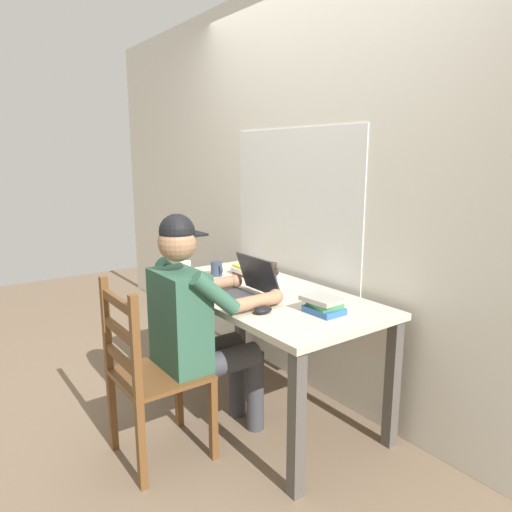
% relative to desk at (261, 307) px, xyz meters
% --- Properties ---
extents(ground_plane, '(8.00, 8.00, 0.00)m').
position_rel_desk_xyz_m(ground_plane, '(0.00, 0.00, -0.65)').
color(ground_plane, brown).
extents(back_wall, '(6.00, 0.08, 2.60)m').
position_rel_desk_xyz_m(back_wall, '(-0.00, 0.46, 0.65)').
color(back_wall, silver).
rests_on(back_wall, ground).
extents(desk, '(1.51, 0.75, 0.74)m').
position_rel_desk_xyz_m(desk, '(0.00, 0.00, 0.00)').
color(desk, '#BCB29E').
rests_on(desk, ground).
extents(seated_person, '(0.50, 0.60, 1.24)m').
position_rel_desk_xyz_m(seated_person, '(0.07, -0.45, 0.03)').
color(seated_person, '#2D5642').
rests_on(seated_person, ground).
extents(wooden_chair, '(0.42, 0.42, 0.93)m').
position_rel_desk_xyz_m(wooden_chair, '(0.07, -0.73, -0.19)').
color(wooden_chair, brown).
rests_on(wooden_chair, ground).
extents(laptop, '(0.33, 0.30, 0.23)m').
position_rel_desk_xyz_m(laptop, '(0.05, -0.15, 0.15)').
color(laptop, '#232328').
rests_on(laptop, desk).
extents(computer_mouse, '(0.06, 0.10, 0.03)m').
position_rel_desk_xyz_m(computer_mouse, '(0.32, -0.22, 0.11)').
color(computer_mouse, black).
rests_on(computer_mouse, desk).
extents(coffee_mug_white, '(0.12, 0.08, 0.09)m').
position_rel_desk_xyz_m(coffee_mug_white, '(-0.62, -0.17, 0.14)').
color(coffee_mug_white, beige).
rests_on(coffee_mug_white, desk).
extents(coffee_mug_dark, '(0.11, 0.07, 0.10)m').
position_rel_desk_xyz_m(coffee_mug_dark, '(-0.21, 0.24, 0.14)').
color(coffee_mug_dark, '#38281E').
rests_on(coffee_mug_dark, desk).
extents(coffee_mug_spare, '(0.11, 0.07, 0.09)m').
position_rel_desk_xyz_m(coffee_mug_spare, '(-0.46, -0.02, 0.14)').
color(coffee_mug_spare, '#2D384C').
rests_on(coffee_mug_spare, desk).
extents(book_stack_main, '(0.18, 0.16, 0.06)m').
position_rel_desk_xyz_m(book_stack_main, '(-0.38, 0.16, 0.12)').
color(book_stack_main, '#BC332D').
rests_on(book_stack_main, desk).
extents(book_stack_side, '(0.21, 0.16, 0.08)m').
position_rel_desk_xyz_m(book_stack_side, '(0.49, 0.03, 0.13)').
color(book_stack_side, '#2D5B9E').
rests_on(book_stack_side, desk).
extents(paper_pile_near_laptop, '(0.26, 0.20, 0.01)m').
position_rel_desk_xyz_m(paper_pile_near_laptop, '(-0.23, 0.21, 0.10)').
color(paper_pile_near_laptop, white).
rests_on(paper_pile_near_laptop, desk).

